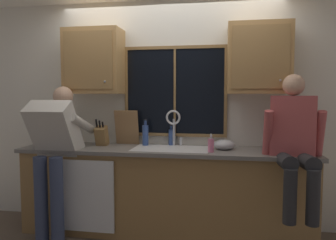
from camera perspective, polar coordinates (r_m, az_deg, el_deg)
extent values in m
cube|color=silver|center=(3.79, 0.34, 1.20)|extent=(5.42, 0.12, 2.55)
cube|color=black|center=(3.71, 1.23, 4.99)|extent=(1.10, 0.02, 0.95)
cube|color=olive|center=(3.73, 1.21, 12.58)|extent=(1.17, 0.02, 0.04)
cube|color=olive|center=(3.72, 1.19, -2.60)|extent=(1.17, 0.02, 0.04)
cube|color=olive|center=(3.82, -7.28, 4.94)|extent=(0.04, 0.02, 0.95)
cube|color=olive|center=(3.65, 10.07, 4.93)|extent=(0.03, 0.02, 0.95)
cube|color=olive|center=(3.69, 1.20, 5.00)|extent=(0.02, 0.02, 0.95)
cube|color=#A07744|center=(3.60, -0.59, -12.53)|extent=(3.02, 0.58, 0.88)
cube|color=slate|center=(3.47, -0.66, -5.34)|extent=(3.08, 0.62, 0.04)
cube|color=white|center=(3.52, -14.19, -12.77)|extent=(0.60, 0.02, 0.74)
cube|color=#B2844C|center=(3.81, -12.80, 9.92)|extent=(0.63, 0.33, 0.72)
cube|color=#9D7443|center=(3.65, -13.84, 10.14)|extent=(0.55, 0.01, 0.62)
sphere|color=#B2B2B7|center=(3.56, -11.00, 6.62)|extent=(0.02, 0.02, 0.02)
cube|color=#B2844C|center=(3.54, 15.58, 10.28)|extent=(0.63, 0.33, 0.72)
cube|color=#9D7443|center=(3.38, 15.88, 10.58)|extent=(0.55, 0.01, 0.62)
sphere|color=#B2B2B7|center=(3.38, 19.05, 6.58)|extent=(0.02, 0.02, 0.02)
cube|color=silver|center=(3.47, 0.49, -5.18)|extent=(0.80, 0.46, 0.02)
cube|color=beige|center=(3.52, -2.74, -6.69)|extent=(0.36, 0.42, 0.20)
cube|color=beige|center=(3.46, 3.79, -6.90)|extent=(0.36, 0.42, 0.20)
cube|color=silver|center=(3.48, 0.49, -6.80)|extent=(0.04, 0.42, 0.20)
cylinder|color=silver|center=(3.66, 1.05, -2.14)|extent=(0.03, 0.03, 0.30)
torus|color=silver|center=(3.58, 0.91, 0.45)|extent=(0.16, 0.02, 0.16)
cylinder|color=silver|center=(3.66, 2.29, -3.72)|extent=(0.03, 0.03, 0.09)
cylinder|color=#384260|center=(3.57, -21.30, -12.95)|extent=(0.13, 0.13, 0.88)
cylinder|color=#384260|center=(3.49, -18.84, -13.30)|extent=(0.13, 0.13, 0.88)
cube|color=beige|center=(3.52, -19.21, -1.66)|extent=(0.44, 0.48, 0.61)
sphere|color=tan|center=(3.67, -17.86, 3.98)|extent=(0.21, 0.21, 0.21)
cylinder|color=beige|center=(3.77, -20.84, -0.53)|extent=(0.09, 0.52, 0.26)
cylinder|color=beige|center=(3.57, -14.75, -0.65)|extent=(0.09, 0.52, 0.26)
cylinder|color=#262628|center=(3.09, 19.92, -6.82)|extent=(0.14, 0.43, 0.16)
cylinder|color=#262628|center=(3.13, 23.18, -6.79)|extent=(0.14, 0.43, 0.16)
cylinder|color=#262628|center=(2.94, 20.55, -12.43)|extent=(0.11, 0.11, 0.46)
cylinder|color=#262628|center=(2.98, 24.03, -12.31)|extent=(0.11, 0.11, 0.46)
cube|color=#B24C4C|center=(3.28, 20.93, -0.92)|extent=(0.43, 0.26, 0.56)
sphere|color=tan|center=(3.27, 21.11, 5.73)|extent=(0.20, 0.20, 0.20)
cylinder|color=#B24C4C|center=(3.20, 17.02, -2.38)|extent=(0.08, 0.20, 0.47)
cylinder|color=#B24C4C|center=(3.29, 24.99, -2.42)|extent=(0.08, 0.20, 0.47)
cube|color=olive|center=(3.72, -11.51, -2.82)|extent=(0.12, 0.18, 0.25)
cylinder|color=black|center=(3.66, -12.39, -0.55)|extent=(0.02, 0.05, 0.09)
cylinder|color=black|center=(3.65, -11.86, -0.67)|extent=(0.02, 0.04, 0.08)
cylinder|color=black|center=(3.64, -11.34, -0.79)|extent=(0.02, 0.04, 0.06)
cube|color=#997047|center=(3.76, -7.21, -1.31)|extent=(0.27, 0.10, 0.39)
ellipsoid|color=#B7B7BC|center=(3.46, 9.82, -4.29)|extent=(0.22, 0.22, 0.11)
cylinder|color=pink|center=(3.27, 7.52, -4.45)|extent=(0.06, 0.06, 0.13)
cylinder|color=silver|center=(3.26, 7.53, -2.93)|extent=(0.02, 0.02, 0.04)
cylinder|color=silver|center=(3.24, 7.52, -2.52)|extent=(0.01, 0.04, 0.01)
cylinder|color=#334C8C|center=(3.67, -3.97, -2.71)|extent=(0.07, 0.07, 0.23)
cylinder|color=navy|center=(3.65, -3.98, -0.50)|extent=(0.03, 0.03, 0.06)
cylinder|color=black|center=(3.65, -3.99, 0.03)|extent=(0.03, 0.03, 0.01)
cylinder|color=#334C8C|center=(3.69, 0.55, -3.05)|extent=(0.06, 0.06, 0.18)
cylinder|color=navy|center=(3.68, 0.55, -1.34)|extent=(0.03, 0.03, 0.04)
cylinder|color=black|center=(3.67, 0.55, -0.91)|extent=(0.03, 0.03, 0.01)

